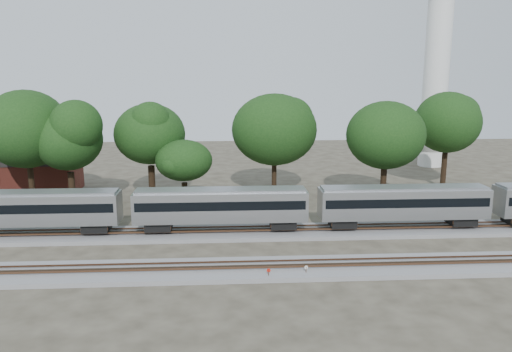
{
  "coord_description": "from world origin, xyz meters",
  "views": [
    {
      "loc": [
        0.45,
        -43.84,
        16.54
      ],
      "look_at": [
        3.36,
        5.0,
        6.45
      ],
      "focal_mm": 35.0,
      "sensor_mm": 36.0,
      "label": 1
    }
  ],
  "objects": [
    {
      "name": "switch_stand_red",
      "position": [
        3.75,
        -5.87,
        0.64
      ],
      "size": [
        0.32,
        0.06,
        1.01
      ],
      "rotation": [
        0.0,
        0.0,
        0.01
      ],
      "color": "#512D19",
      "rests_on": "ground"
    },
    {
      "name": "brick_building",
      "position": [
        -26.28,
        26.71,
        2.69
      ],
      "size": [
        11.37,
        8.22,
        5.35
      ],
      "rotation": [
        0.0,
        0.0,
        0.03
      ],
      "color": "maroon",
      "rests_on": "ground"
    },
    {
      "name": "switch_stand_white",
      "position": [
        6.9,
        -5.39,
        0.63
      ],
      "size": [
        0.31,
        0.11,
        0.99
      ],
      "rotation": [
        0.0,
        0.0,
        0.25
      ],
      "color": "#512D19",
      "rests_on": "ground"
    },
    {
      "name": "tree_6",
      "position": [
        20.44,
        17.37,
        8.91
      ],
      "size": [
        9.07,
        9.07,
        12.79
      ],
      "color": "black",
      "rests_on": "ground"
    },
    {
      "name": "tree_1",
      "position": [
        -23.64,
        17.71,
        9.95
      ],
      "size": [
        10.12,
        10.12,
        14.27
      ],
      "color": "black",
      "rests_on": "ground"
    },
    {
      "name": "tree_2",
      "position": [
        -18.61,
        17.12,
        8.72
      ],
      "size": [
        8.88,
        8.88,
        12.51
      ],
      "color": "black",
      "rests_on": "ground"
    },
    {
      "name": "track_far",
      "position": [
        0.0,
        6.0,
        0.21
      ],
      "size": [
        160.0,
        5.0,
        0.73
      ],
      "color": "slate",
      "rests_on": "ground"
    },
    {
      "name": "tree_5",
      "position": [
        6.87,
        22.3,
        9.16
      ],
      "size": [
        9.32,
        9.32,
        13.14
      ],
      "color": "black",
      "rests_on": "ground"
    },
    {
      "name": "tree_7",
      "position": [
        32.13,
        25.92,
        9.64
      ],
      "size": [
        9.81,
        9.81,
        13.83
      ],
      "color": "black",
      "rests_on": "ground"
    },
    {
      "name": "track_near",
      "position": [
        0.0,
        -4.0,
        0.21
      ],
      "size": [
        160.0,
        5.0,
        0.73
      ],
      "color": "slate",
      "rests_on": "ground"
    },
    {
      "name": "train",
      "position": [
        9.52,
        6.0,
        3.26
      ],
      "size": [
        111.51,
        3.19,
        4.7
      ],
      "color": "#ABAEB3",
      "rests_on": "ground"
    },
    {
      "name": "tree_3",
      "position": [
        -9.32,
        20.31,
        8.93
      ],
      "size": [
        9.09,
        9.09,
        12.82
      ],
      "color": "black",
      "rests_on": "ground"
    },
    {
      "name": "tree_4",
      "position": [
        -4.81,
        16.78,
        6.05
      ],
      "size": [
        6.18,
        6.18,
        8.71
      ],
      "color": "black",
      "rests_on": "ground"
    },
    {
      "name": "switch_lever",
      "position": [
        4.92,
        -5.59,
        0.15
      ],
      "size": [
        0.51,
        0.32,
        0.3
      ],
      "primitive_type": "cube",
      "rotation": [
        0.0,
        0.0,
        -0.04
      ],
      "color": "#512D19",
      "rests_on": "ground"
    },
    {
      "name": "ground",
      "position": [
        0.0,
        0.0,
        0.0
      ],
      "size": [
        160.0,
        160.0,
        0.0
      ],
      "primitive_type": "plane",
      "color": "#383328",
      "rests_on": "ground"
    }
  ]
}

